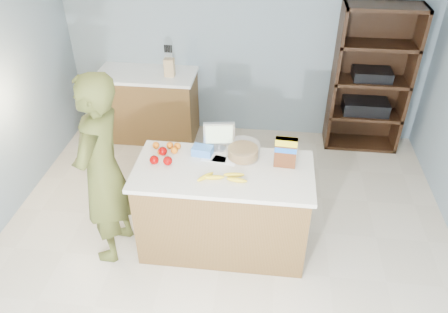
# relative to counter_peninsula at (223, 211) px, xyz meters

# --- Properties ---
(floor) EXTENTS (4.50, 5.00, 0.02)m
(floor) POSITION_rel_counter_peninsula_xyz_m (0.00, -0.30, -0.42)
(floor) COLOR beige
(floor) RESTS_ON ground
(walls) EXTENTS (4.52, 5.02, 2.51)m
(walls) POSITION_rel_counter_peninsula_xyz_m (0.00, -0.30, 1.24)
(walls) COLOR gray
(walls) RESTS_ON ground
(counter_peninsula) EXTENTS (1.56, 0.76, 0.90)m
(counter_peninsula) POSITION_rel_counter_peninsula_xyz_m (0.00, 0.00, 0.00)
(counter_peninsula) COLOR brown
(counter_peninsula) RESTS_ON ground
(back_cabinet) EXTENTS (1.24, 0.62, 0.90)m
(back_cabinet) POSITION_rel_counter_peninsula_xyz_m (-1.20, 1.90, 0.04)
(back_cabinet) COLOR brown
(back_cabinet) RESTS_ON ground
(shelving_unit) EXTENTS (0.90, 0.40, 1.80)m
(shelving_unit) POSITION_rel_counter_peninsula_xyz_m (1.55, 2.05, 0.45)
(shelving_unit) COLOR black
(shelving_unit) RESTS_ON ground
(person) EXTENTS (0.49, 0.69, 1.81)m
(person) POSITION_rel_counter_peninsula_xyz_m (-1.02, -0.17, 0.49)
(person) COLOR #42451B
(person) RESTS_ON ground
(knife_block) EXTENTS (0.12, 0.10, 0.31)m
(knife_block) POSITION_rel_counter_peninsula_xyz_m (-0.88, 1.85, 0.60)
(knife_block) COLOR tan
(knife_block) RESTS_ON back_cabinet
(envelopes) EXTENTS (0.33, 0.17, 0.00)m
(envelopes) POSITION_rel_counter_peninsula_xyz_m (-0.05, 0.14, 0.49)
(envelopes) COLOR white
(envelopes) RESTS_ON counter_peninsula
(bananas) EXTENTS (0.43, 0.16, 0.04)m
(bananas) POSITION_rel_counter_peninsula_xyz_m (0.01, -0.14, 0.50)
(bananas) COLOR yellow
(bananas) RESTS_ON counter_peninsula
(apples) EXTENTS (0.20, 0.22, 0.08)m
(apples) POSITION_rel_counter_peninsula_xyz_m (-0.56, 0.06, 0.53)
(apples) COLOR #880101
(apples) RESTS_ON counter_peninsula
(oranges) EXTENTS (0.26, 0.18, 0.06)m
(oranges) POSITION_rel_counter_peninsula_xyz_m (-0.54, 0.23, 0.52)
(oranges) COLOR orange
(oranges) RESTS_ON counter_peninsula
(blue_carton) EXTENTS (0.19, 0.14, 0.08)m
(blue_carton) POSITION_rel_counter_peninsula_xyz_m (-0.21, 0.20, 0.52)
(blue_carton) COLOR blue
(blue_carton) RESTS_ON counter_peninsula
(salad_bowl) EXTENTS (0.30, 0.30, 0.13)m
(salad_bowl) POSITION_rel_counter_peninsula_xyz_m (0.15, 0.21, 0.54)
(salad_bowl) COLOR #267219
(salad_bowl) RESTS_ON counter_peninsula
(tv) EXTENTS (0.28, 0.12, 0.28)m
(tv) POSITION_rel_counter_peninsula_xyz_m (-0.07, 0.30, 0.64)
(tv) COLOR silver
(tv) RESTS_ON counter_peninsula
(cereal_box) EXTENTS (0.19, 0.08, 0.28)m
(cereal_box) POSITION_rel_counter_peninsula_xyz_m (0.52, 0.11, 0.65)
(cereal_box) COLOR #592B14
(cereal_box) RESTS_ON counter_peninsula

